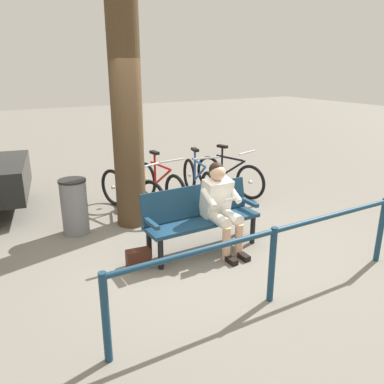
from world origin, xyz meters
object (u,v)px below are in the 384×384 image
Objects in this scene: bench at (200,214)px; bicycle_blue at (229,176)px; handbag at (139,259)px; bicycle_green at (198,181)px; bicycle_purple at (160,184)px; litter_bin at (74,207)px; bicycle_silver at (132,192)px; person_reading at (221,203)px; tree_trunk at (127,116)px.

bench is 2.49m from bicycle_blue.
handbag is 0.18× the size of bicycle_green.
bicycle_purple is (-1.26, -2.02, 0.24)m from handbag.
bicycle_blue is 1.42m from bicycle_purple.
bench is at bearing -174.14° from handbag.
bicycle_green is 0.99× the size of bicycle_purple.
bicycle_blue and bicycle_green have the same top height.
bicycle_purple is at bearing -161.30° from litter_bin.
litter_bin is 0.52× the size of bicycle_silver.
bicycle_purple is (-0.09, -2.08, -0.31)m from person_reading.
bicycle_purple is at bearing -111.51° from bicycle_blue.
litter_bin is 1.14m from bicycle_silver.
bicycle_blue is (-2.67, -1.89, 0.24)m from handbag.
tree_trunk reaches higher than handbag.
bicycle_silver is (0.52, -1.94, -0.31)m from person_reading.
person_reading is 0.72× the size of bicycle_green.
bench is 0.97× the size of bicycle_green.
bicycle_green and bicycle_purple have the same top height.
person_reading is at bearing -3.88° from bicycle_silver.
person_reading is (-0.22, 0.16, 0.16)m from bench.
bicycle_blue is 0.98× the size of bicycle_green.
tree_trunk is at bearing -93.65° from bicycle_blue.
bicycle_blue is at bearing 79.34° from bicycle_purple.
tree_trunk reaches higher than person_reading.
bench is at bearing -14.70° from bicycle_purple.
person_reading reaches higher than handbag.
bicycle_purple reaches higher than litter_bin.
tree_trunk is at bearing -108.16° from handbag.
bicycle_green is (-1.97, -1.88, 0.24)m from handbag.
handbag is at bearing 71.84° from tree_trunk.
tree_trunk is (-0.46, -1.40, 1.58)m from handbag.
handbag is at bearing 4.88° from bench.
litter_bin is at bearing -98.25° from bicycle_blue.
bicycle_blue is at bearing -144.67° from handbag.
bicycle_blue is at bearing -128.53° from person_reading.
litter_bin is at bearing -74.31° from handbag.
person_reading is 1.44× the size of litter_bin.
bicycle_green is at bearing 73.72° from bicycle_purple.
person_reading is at bearing -53.85° from bicycle_blue.
person_reading reaches higher than bicycle_purple.
person_reading is 0.72× the size of bicycle_purple.
litter_bin is 0.50× the size of bicycle_green.
bicycle_silver is (0.61, 0.15, 0.00)m from bicycle_purple.
bench is 1.34× the size of person_reading.
bicycle_purple is at bearing -100.22° from bench.
bench is 1.00× the size of bicycle_silver.
bicycle_silver is at bearing -111.72° from tree_trunk.
bicycle_silver is at bearing -158.45° from litter_bin.
tree_trunk is 2.12× the size of bicycle_silver.
person_reading is 2.11m from bicycle_purple.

